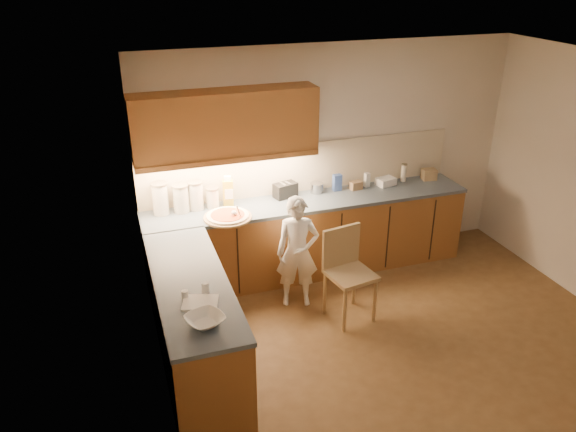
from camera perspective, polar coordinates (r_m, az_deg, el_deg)
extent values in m
plane|color=brown|center=(5.67, 11.91, -13.05)|extent=(4.50, 4.50, 0.00)
cube|color=beige|center=(6.63, 4.39, 6.06)|extent=(4.50, 0.04, 2.60)
cube|color=beige|center=(4.34, -13.29, -5.34)|extent=(0.04, 4.00, 2.60)
cube|color=white|center=(4.58, 14.83, 13.59)|extent=(4.50, 4.00, 0.04)
cube|color=brown|center=(6.58, 2.13, -2.18)|extent=(3.75, 0.60, 0.88)
cube|color=brown|center=(5.16, -9.49, -10.97)|extent=(0.60, 2.00, 0.88)
cube|color=#42505E|center=(6.38, 2.19, 1.50)|extent=(3.77, 0.62, 0.04)
cube|color=#42505E|center=(4.91, -9.87, -6.62)|extent=(0.62, 2.02, 0.04)
cube|color=black|center=(6.00, -10.66, -5.50)|extent=(0.02, 0.01, 0.80)
cube|color=black|center=(6.09, -5.08, -4.67)|extent=(0.02, 0.01, 0.80)
cube|color=black|center=(6.23, 0.29, -3.82)|extent=(0.02, 0.01, 0.80)
cube|color=black|center=(6.43, 5.37, -2.98)|extent=(0.02, 0.01, 0.80)
cube|color=black|center=(6.67, 10.10, -2.18)|extent=(0.02, 0.01, 0.80)
cube|color=black|center=(6.96, 14.47, -1.42)|extent=(0.02, 0.01, 0.80)
cube|color=beige|center=(6.52, 1.36, 4.95)|extent=(3.75, 0.02, 0.58)
cube|color=brown|center=(5.94, -6.36, 9.28)|extent=(1.95, 0.35, 0.70)
cube|color=brown|center=(5.88, -5.82, 5.56)|extent=(1.95, 0.02, 0.06)
cylinder|color=tan|center=(5.95, -6.15, -0.13)|extent=(0.51, 0.51, 0.02)
cylinder|color=#F8E4C2|center=(5.94, -6.16, 0.05)|extent=(0.45, 0.45, 0.02)
cylinder|color=red|center=(5.94, -6.16, 0.15)|extent=(0.36, 0.36, 0.01)
sphere|color=white|center=(5.90, -5.51, 0.27)|extent=(0.07, 0.07, 0.07)
cylinder|color=white|center=(5.84, -4.99, 0.37)|extent=(0.09, 0.10, 0.21)
imported|color=white|center=(5.89, 0.97, -3.70)|extent=(0.51, 0.40, 1.23)
cylinder|color=tan|center=(5.66, 5.77, -9.57)|extent=(0.04, 0.04, 0.49)
cylinder|color=tan|center=(5.85, 8.81, -8.53)|extent=(0.04, 0.04, 0.49)
cylinder|color=tan|center=(5.92, 3.78, -7.81)|extent=(0.04, 0.04, 0.49)
cylinder|color=tan|center=(6.09, 6.74, -6.88)|extent=(0.04, 0.04, 0.49)
cube|color=tan|center=(5.74, 6.40, -5.95)|extent=(0.50, 0.50, 0.04)
cube|color=tan|center=(5.76, 5.40, -3.04)|extent=(0.43, 0.11, 0.43)
imported|color=white|center=(4.33, -8.44, -10.43)|extent=(0.37, 0.37, 0.07)
cylinder|color=silver|center=(6.11, -12.84, 1.64)|extent=(0.17, 0.17, 0.33)
cylinder|color=gray|center=(6.04, -13.00, 3.18)|extent=(0.18, 0.18, 0.02)
cylinder|color=beige|center=(6.13, -10.81, 1.68)|extent=(0.17, 0.17, 0.29)
cylinder|color=gray|center=(6.07, -10.93, 3.04)|extent=(0.18, 0.18, 0.02)
cylinder|color=silver|center=(6.16, -9.35, 1.99)|extent=(0.16, 0.16, 0.30)
cylinder|color=gray|center=(6.10, -9.46, 3.38)|extent=(0.17, 0.17, 0.02)
cylinder|color=white|center=(6.19, -7.66, 1.79)|extent=(0.13, 0.13, 0.21)
cylinder|color=gray|center=(6.15, -7.72, 2.79)|extent=(0.14, 0.14, 0.02)
cube|color=gold|center=(6.22, -6.10, 2.36)|extent=(0.13, 0.10, 0.29)
cube|color=silver|center=(6.16, -6.18, 3.83)|extent=(0.08, 0.06, 0.05)
cube|color=black|center=(6.41, -0.27, 2.64)|extent=(0.29, 0.21, 0.17)
cube|color=#A9AAAE|center=(6.36, -0.52, 3.29)|extent=(0.06, 0.12, 0.00)
cube|color=#A9AAAE|center=(6.40, -0.03, 3.41)|extent=(0.06, 0.12, 0.00)
cylinder|color=#A1A2A6|center=(6.56, 2.93, 2.84)|extent=(0.15, 0.15, 0.11)
cylinder|color=#A1A2A6|center=(6.53, 2.95, 3.33)|extent=(0.16, 0.16, 0.01)
cube|color=#334F99|center=(6.62, 5.02, 3.40)|extent=(0.10, 0.07, 0.20)
cube|color=#957450|center=(6.69, 6.92, 3.12)|extent=(0.15, 0.11, 0.10)
cube|color=silver|center=(6.77, 8.03, 3.65)|extent=(0.06, 0.06, 0.17)
cube|color=white|center=(6.87, 9.91, 3.47)|extent=(0.25, 0.20, 0.09)
cylinder|color=white|center=(7.01, 11.66, 4.29)|extent=(0.07, 0.07, 0.21)
cylinder|color=gray|center=(6.98, 11.74, 5.15)|extent=(0.07, 0.07, 0.01)
cube|color=#A48458|center=(7.15, 14.12, 4.13)|extent=(0.19, 0.16, 0.13)
cube|color=white|center=(4.57, -8.90, -8.69)|extent=(0.33, 0.29, 0.02)
cylinder|color=silver|center=(4.64, -10.43, -7.88)|extent=(0.06, 0.06, 0.07)
cylinder|color=white|center=(4.70, -8.40, -7.16)|extent=(0.07, 0.07, 0.08)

